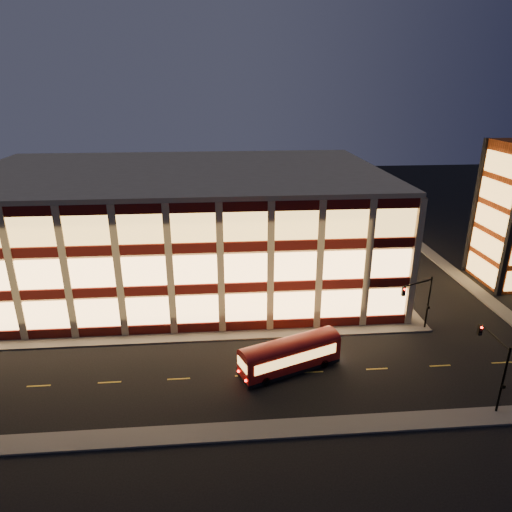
{
  "coord_description": "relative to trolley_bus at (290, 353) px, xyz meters",
  "views": [
    {
      "loc": [
        2.01,
        -40.25,
        24.56
      ],
      "look_at": [
        6.05,
        8.0,
        6.08
      ],
      "focal_mm": 32.0,
      "sensor_mm": 36.0,
      "label": 1
    }
  ],
  "objects": [
    {
      "name": "sidewalk_tower_west",
      "position": [
        26.01,
        22.47,
        -1.69
      ],
      "size": [
        2.0,
        30.0,
        0.15
      ],
      "primitive_type": "cube",
      "color": "#514F4C",
      "rests_on": "ground"
    },
    {
      "name": "trolley_bus",
      "position": [
        0.0,
        0.0,
        0.0
      ],
      "size": [
        9.62,
        5.62,
        3.19
      ],
      "rotation": [
        0.0,
        0.0,
        0.37
      ],
      "color": "#8B0907",
      "rests_on": "ground"
    },
    {
      "name": "office_building",
      "position": [
        -10.9,
        22.39,
        5.48
      ],
      "size": [
        50.45,
        30.45,
        14.5
      ],
      "color": "tan",
      "rests_on": "ground"
    },
    {
      "name": "traffic_signal_far",
      "position": [
        14.22,
        5.71,
        2.35
      ],
      "size": [
        3.79,
        1.87,
        6.0
      ],
      "color": "black",
      "rests_on": "ground"
    },
    {
      "name": "sidewalk_office_south",
      "position": [
        -10.99,
        6.47,
        -1.69
      ],
      "size": [
        54.0,
        2.0,
        0.15
      ],
      "primitive_type": "cube",
      "color": "#514F4C",
      "rests_on": "ground"
    },
    {
      "name": "traffic_signal_near",
      "position": [
        15.51,
        -5.56,
        2.36
      ],
      "size": [
        0.32,
        4.45,
        6.0
      ],
      "color": "black",
      "rests_on": "ground"
    },
    {
      "name": "sidewalk_near",
      "position": [
        -7.99,
        -7.53,
        -1.69
      ],
      "size": [
        100.0,
        2.0,
        0.15
      ],
      "primitive_type": "cube",
      "color": "#514F4C",
      "rests_on": "ground"
    },
    {
      "name": "sidewalk_office_east",
      "position": [
        15.01,
        22.47,
        -1.69
      ],
      "size": [
        2.0,
        30.0,
        0.15
      ],
      "primitive_type": "cube",
      "color": "#514F4C",
      "rests_on": "ground"
    },
    {
      "name": "ground",
      "position": [
        -7.99,
        5.47,
        -1.77
      ],
      "size": [
        200.0,
        200.0,
        0.0
      ],
      "primitive_type": "plane",
      "color": "black",
      "rests_on": "ground"
    }
  ]
}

